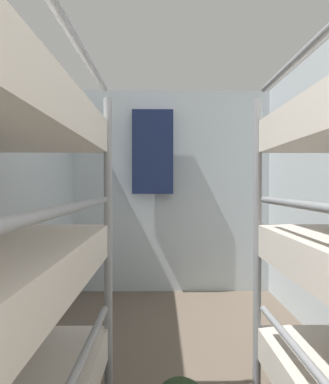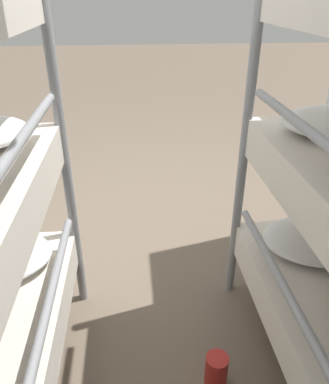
% 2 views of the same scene
% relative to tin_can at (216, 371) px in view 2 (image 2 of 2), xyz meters
% --- Properties ---
extents(ground_plane, '(20.00, 20.00, 0.00)m').
position_rel_tin_can_xyz_m(ground_plane, '(0.20, -1.13, -0.08)').
color(ground_plane, '#6B5B4C').
extents(tin_can, '(0.09, 0.09, 0.16)m').
position_rel_tin_can_xyz_m(tin_can, '(0.00, 0.00, 0.00)').
color(tin_can, '#AD231E').
rests_on(tin_can, ground_plane).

